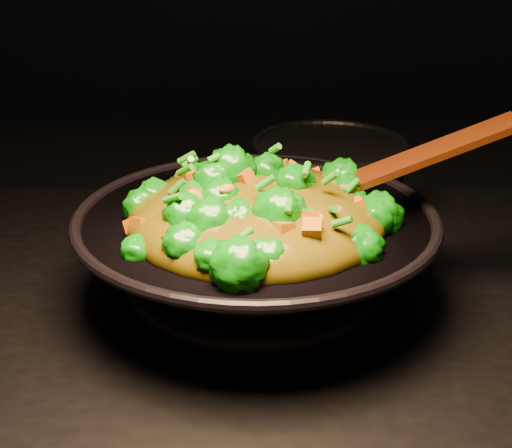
{
  "coord_description": "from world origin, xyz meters",
  "views": [
    {
      "loc": [
        -0.06,
        -0.75,
        1.36
      ],
      "look_at": [
        -0.05,
        0.05,
        1.01
      ],
      "focal_mm": 50.0,
      "sensor_mm": 36.0,
      "label": 1
    }
  ],
  "objects": [
    {
      "name": "back_pot",
      "position": [
        0.07,
        0.31,
        0.97
      ],
      "size": [
        0.26,
        0.26,
        0.13
      ],
      "primitive_type": "cylinder",
      "rotation": [
        0.0,
        0.0,
        -0.13
      ],
      "color": "black",
      "rests_on": "stovetop"
    },
    {
      "name": "spatula",
      "position": [
        0.11,
        0.05,
        1.08
      ],
      "size": [
        0.31,
        0.05,
        0.13
      ],
      "primitive_type": "cube",
      "rotation": [
        0.0,
        -0.38,
        0.01
      ],
      "color": "#361107",
      "rests_on": "wok"
    },
    {
      "name": "stir_fry",
      "position": [
        -0.05,
        0.02,
        1.07
      ],
      "size": [
        0.39,
        0.39,
        0.1
      ],
      "primitive_type": null,
      "rotation": [
        0.0,
        0.0,
        0.34
      ],
      "color": "#0D7208",
      "rests_on": "wok"
    },
    {
      "name": "wok",
      "position": [
        -0.05,
        0.04,
        0.96
      ],
      "size": [
        0.57,
        0.57,
        0.12
      ],
      "primitive_type": null,
      "rotation": [
        0.0,
        0.0,
        -0.42
      ],
      "color": "black",
      "rests_on": "stovetop"
    }
  ]
}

